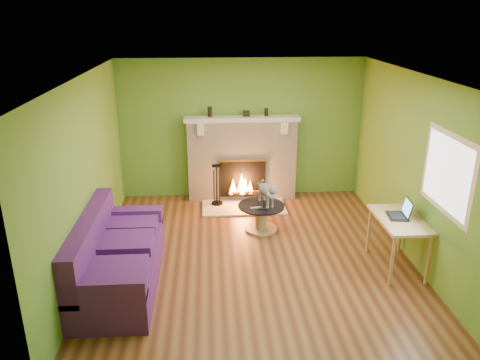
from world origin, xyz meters
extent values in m
plane|color=#562B18|center=(0.00, 0.00, 0.00)|extent=(5.00, 5.00, 0.00)
plane|color=white|center=(0.00, 0.00, 2.60)|extent=(5.00, 5.00, 0.00)
plane|color=#5D912F|center=(0.00, 2.50, 1.30)|extent=(5.00, 0.00, 5.00)
plane|color=#5D912F|center=(0.00, -2.50, 1.30)|extent=(5.00, 0.00, 5.00)
plane|color=#5D912F|center=(-2.25, 0.00, 1.30)|extent=(0.00, 5.00, 5.00)
plane|color=#5D912F|center=(2.25, 0.00, 1.30)|extent=(0.00, 5.00, 5.00)
plane|color=silver|center=(2.24, -0.90, 1.55)|extent=(0.00, 1.20, 1.20)
plane|color=white|center=(2.23, -0.90, 1.55)|extent=(0.00, 1.06, 1.06)
cube|color=beige|center=(0.00, 2.33, 0.75)|extent=(2.00, 0.35, 1.50)
cube|color=black|center=(0.00, 2.13, 0.44)|extent=(0.85, 0.03, 0.68)
cube|color=gold|center=(0.00, 2.13, 0.80)|extent=(0.91, 0.02, 0.04)
cylinder|color=black|center=(0.00, 2.10, 0.16)|extent=(0.55, 0.07, 0.07)
cube|color=beige|center=(0.00, 2.30, 1.54)|extent=(2.10, 0.28, 0.08)
cube|color=beige|center=(-0.75, 2.11, 1.40)|extent=(0.12, 0.10, 0.20)
cube|color=beige|center=(0.75, 2.11, 1.40)|extent=(0.12, 0.10, 0.20)
cube|color=beige|center=(0.00, 1.80, 0.01)|extent=(1.50, 0.75, 0.03)
cube|color=beige|center=(0.00, 2.30, 1.54)|extent=(2.10, 0.28, 0.08)
cube|color=#511B69|center=(-1.80, -0.61, 0.24)|extent=(0.96, 2.13, 0.48)
cube|color=#511B69|center=(-2.14, -0.61, 0.66)|extent=(0.22, 2.13, 0.60)
cube|color=#511B69|center=(-1.80, -1.56, 0.55)|extent=(0.96, 0.22, 0.24)
cube|color=#511B69|center=(-1.80, 0.35, 0.55)|extent=(0.96, 0.22, 0.24)
cube|color=#511B69|center=(-1.75, -1.21, 0.55)|extent=(0.77, 0.57, 0.13)
cube|color=#511B69|center=(-1.75, -0.50, 0.55)|extent=(0.77, 0.57, 0.13)
cube|color=#511B69|center=(-1.75, 0.11, 0.55)|extent=(0.77, 0.57, 0.13)
cylinder|color=tan|center=(0.21, 0.90, 0.01)|extent=(0.53, 0.53, 0.03)
cylinder|color=tan|center=(0.21, 0.90, 0.21)|extent=(0.19, 0.19, 0.37)
cylinder|color=black|center=(0.21, 0.90, 0.42)|extent=(0.76, 0.76, 0.02)
cube|color=tan|center=(1.95, -0.41, 0.73)|extent=(0.59, 1.01, 0.04)
cylinder|color=tan|center=(1.71, -0.87, 0.35)|extent=(0.04, 0.04, 0.71)
cylinder|color=tan|center=(2.19, -0.87, 0.35)|extent=(0.04, 0.04, 0.71)
cylinder|color=tan|center=(1.71, 0.04, 0.35)|extent=(0.04, 0.04, 0.71)
cylinder|color=tan|center=(2.19, 0.04, 0.35)|extent=(0.04, 0.04, 0.71)
cube|color=gray|center=(0.11, 0.78, 0.44)|extent=(0.17, 0.06, 0.02)
cube|color=black|center=(0.23, 0.72, 0.44)|extent=(0.17, 0.08, 0.02)
cylinder|color=black|center=(-0.58, 2.33, 1.67)|extent=(0.08, 0.08, 0.18)
cylinder|color=black|center=(0.44, 2.33, 1.65)|extent=(0.07, 0.07, 0.14)
cube|color=black|center=(0.08, 2.33, 1.63)|extent=(0.12, 0.08, 0.10)
camera|label=1|loc=(-0.60, -6.00, 3.39)|focal=35.00mm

